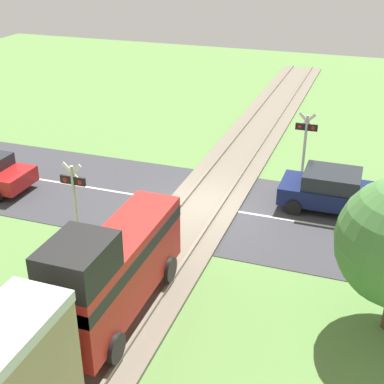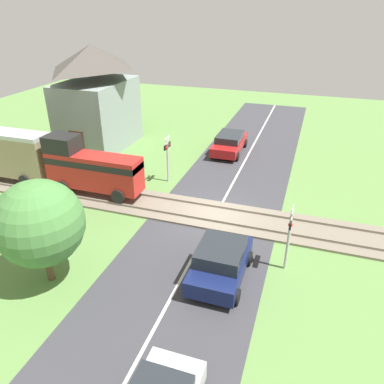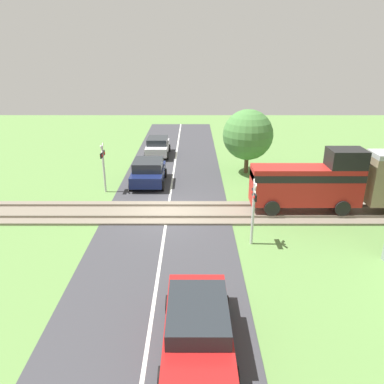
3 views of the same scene
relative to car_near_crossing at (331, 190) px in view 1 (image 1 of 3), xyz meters
The scene contains 6 objects.
ground_plane 4.84m from the car_near_crossing, 17.55° to the left, with size 60.00×60.00×0.00m, color #5B8442.
road_surface 4.84m from the car_near_crossing, 17.55° to the left, with size 48.00×6.40×0.02m.
track_bed 4.83m from the car_near_crossing, 17.55° to the left, with size 2.80×48.00×0.24m.
car_near_crossing is the anchor object (origin of this frame).
crossing_signal_west_approach 3.00m from the car_near_crossing, 59.64° to the right, with size 0.90×0.18×2.91m.
crossing_signal_east_approach 9.40m from the car_near_crossing, 34.53° to the left, with size 0.90×0.18×2.91m.
Camera 1 is at (-5.65, 17.22, 9.50)m, focal length 50.00 mm.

